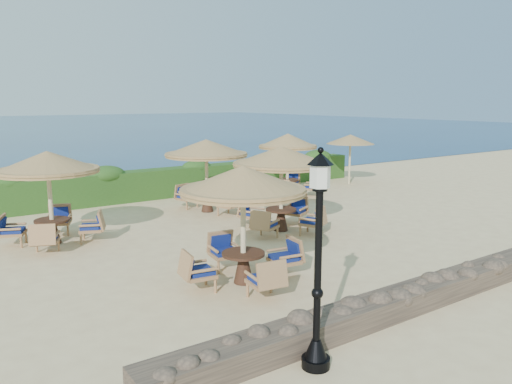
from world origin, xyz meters
name	(u,v)px	position (x,y,z in m)	size (l,w,h in m)	color
ground	(289,229)	(0.00, 0.00, 0.00)	(120.00, 120.00, 0.00)	beige
hedge	(186,181)	(0.00, 7.20, 0.60)	(18.00, 0.90, 1.20)	#1F4215
stone_wall	(466,280)	(0.00, -6.20, 0.22)	(15.00, 0.65, 0.44)	brown
lamp_post	(318,271)	(-4.80, -6.80, 1.55)	(0.44, 0.44, 3.31)	black
extra_parasol	(350,139)	(7.80, 5.20, 2.17)	(2.30, 2.30, 2.41)	beige
cafe_set_0	(243,203)	(-3.77, -3.16, 1.82)	(2.87, 2.87, 2.65)	beige
cafe_set_1	(281,171)	(-0.33, -0.02, 1.88)	(3.02, 3.02, 2.65)	beige
cafe_set_2	(49,180)	(-6.56, 2.52, 1.83)	(2.85, 2.85, 2.65)	beige
cafe_set_3	(206,156)	(-0.92, 3.68, 2.05)	(3.01, 3.01, 2.65)	beige
cafe_set_4	(288,155)	(3.43, 4.49, 1.73)	(2.56, 2.56, 2.65)	beige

